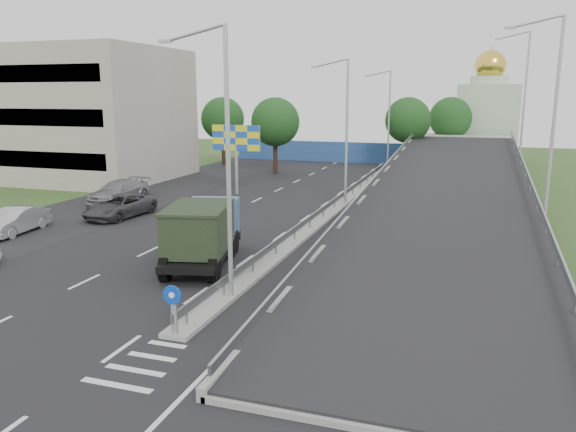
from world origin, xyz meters
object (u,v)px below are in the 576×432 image
at_px(parked_car_b, 15,221).
at_px(parked_car_d, 119,191).
at_px(parked_car_c, 120,206).
at_px(lamp_post_mid, 344,124).
at_px(dump_truck, 203,230).
at_px(lamp_post_far, 387,115).
at_px(sign_bollard, 174,310).
at_px(lamp_post_near, 223,150).
at_px(church, 487,116).
at_px(billboard, 236,142).

xyz_separation_m(parked_car_b, parked_car_d, (-0.26, 10.34, 0.04)).
relative_size(parked_car_c, parked_car_d, 0.98).
bearing_deg(lamp_post_mid, dump_truck, -100.57).
bearing_deg(lamp_post_far, parked_car_c, -114.38).
relative_size(parked_car_b, parked_car_d, 0.84).
distance_m(lamp_post_mid, parked_car_d, 17.36).
relative_size(sign_bollard, lamp_post_near, 0.17).
height_order(lamp_post_mid, lamp_post_far, same).
height_order(church, dump_truck, church).
distance_m(lamp_post_near, church, 54.90).
bearing_deg(lamp_post_mid, lamp_post_near, -90.00).
distance_m(lamp_post_mid, parked_car_c, 16.18).
height_order(billboard, parked_car_d, billboard).
height_order(lamp_post_near, lamp_post_mid, same).
bearing_deg(lamp_post_mid, parked_car_d, -167.26).
distance_m(lamp_post_near, parked_car_d, 23.55).
bearing_deg(church, lamp_post_near, -100.38).
height_order(lamp_post_mid, parked_car_b, lamp_post_mid).
bearing_deg(parked_car_b, lamp_post_far, 58.32).
bearing_deg(parked_car_c, dump_truck, -32.75).
distance_m(lamp_post_near, lamp_post_far, 40.00).
xyz_separation_m(sign_bollard, billboard, (-9.00, 25.83, 3.15)).
height_order(church, billboard, church).
bearing_deg(parked_car_c, lamp_post_far, 70.47).
relative_size(lamp_post_mid, parked_car_b, 2.21).
bearing_deg(lamp_post_mid, sign_bollard, -90.26).
xyz_separation_m(lamp_post_near, dump_truck, (-2.99, 4.00, -4.17)).
bearing_deg(parked_car_b, parked_car_d, 84.89).
relative_size(lamp_post_far, parked_car_b, 2.21).
relative_size(lamp_post_mid, parked_car_c, 1.89).
bearing_deg(billboard, lamp_post_near, -67.51).
bearing_deg(billboard, parked_car_d, -141.41).
xyz_separation_m(dump_truck, parked_car_d, (-13.22, 12.34, -0.85)).
bearing_deg(dump_truck, parked_car_c, 128.61).
bearing_deg(church, parked_car_d, -124.72).
bearing_deg(lamp_post_near, parked_car_d, 134.78).
distance_m(lamp_post_near, dump_truck, 6.50).
xyz_separation_m(church, parked_car_c, (-22.76, -42.39, -4.57)).
height_order(billboard, parked_car_c, billboard).
xyz_separation_m(lamp_post_near, church, (9.89, 54.00, -0.50)).
xyz_separation_m(dump_truck, parked_car_b, (-12.96, 2.00, -0.89)).
height_order(billboard, dump_truck, billboard).
relative_size(church, parked_car_c, 2.59).
xyz_separation_m(church, parked_car_d, (-26.10, -37.67, -4.52)).
xyz_separation_m(sign_bollard, lamp_post_mid, (0.11, 23.83, 4.77)).
bearing_deg(billboard, church, 59.30).
distance_m(sign_bollard, lamp_post_far, 44.08).
bearing_deg(parked_car_d, lamp_post_far, 60.79).
bearing_deg(parked_car_d, church, 60.48).
bearing_deg(billboard, lamp_post_mid, -12.38).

